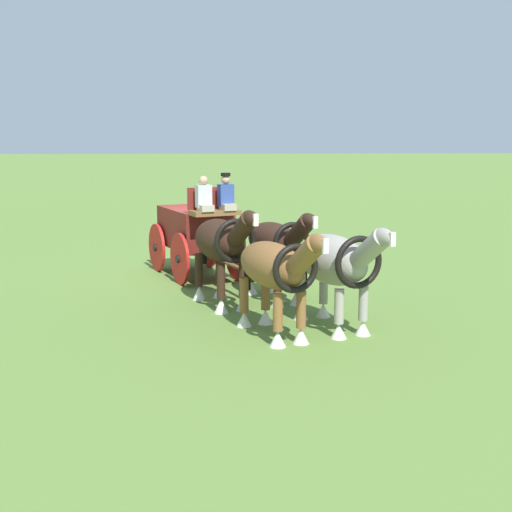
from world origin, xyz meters
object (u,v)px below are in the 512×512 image
object	(u,v)px
draft_horse_rear_off	(222,244)
draft_horse_lead_near	(335,262)
show_wagon	(197,230)
draft_horse_rear_near	(276,244)
draft_horse_lead_off	(275,269)

from	to	relation	value
draft_horse_rear_off	draft_horse_lead_near	world-z (taller)	draft_horse_rear_off
show_wagon	draft_horse_rear_near	size ratio (longest dim) A/B	1.83
draft_horse_rear_off	draft_horse_lead_near	xyz separation A→B (m)	(1.93, 2.17, -0.08)
draft_horse_lead_near	draft_horse_rear_off	bearing A→B (deg)	-131.72
show_wagon	draft_horse_lead_near	size ratio (longest dim) A/B	1.76
show_wagon	draft_horse_rear_off	world-z (taller)	show_wagon
draft_horse_rear_off	draft_horse_lead_off	xyz separation A→B (m)	(2.43, 0.96, -0.10)
draft_horse_rear_near	draft_horse_lead_near	size ratio (longest dim) A/B	0.96
show_wagon	draft_horse_lead_near	bearing A→B (deg)	27.84
show_wagon	draft_horse_rear_off	size ratio (longest dim) A/B	1.87
draft_horse_lead_off	show_wagon	bearing A→B (deg)	-164.50
show_wagon	draft_horse_lead_near	distance (m)	6.04
draft_horse_lead_off	draft_horse_rear_off	bearing A→B (deg)	-158.34
draft_horse_rear_near	draft_horse_lead_off	world-z (taller)	draft_horse_rear_near
show_wagon	draft_horse_lead_off	xyz separation A→B (m)	(5.84, 1.62, 0.06)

